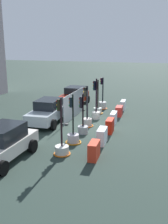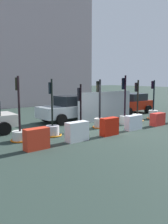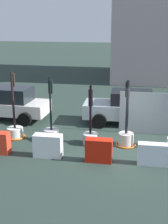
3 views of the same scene
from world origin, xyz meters
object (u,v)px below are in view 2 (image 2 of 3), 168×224
(traffic_light_1, at_px, (52,128))
(construction_barrier_0, at_px, (36,139))
(traffic_light_0, at_px, (20,132))
(traffic_light_6, at_px, (153,112))
(construction_barrier_4, at_px, (158,119))
(construction_barrier_2, at_px, (109,127))
(construction_barrier_1, at_px, (77,131))
(car_silver_hatchback, at_px, (71,108))
(traffic_light_5, at_px, (137,115))
(traffic_light_2, at_px, (81,122))
(construction_barrier_3, at_px, (134,123))
(car_red_compact, at_px, (130,103))
(traffic_light_4, at_px, (124,114))
(traffic_light_3, at_px, (100,119))

(traffic_light_1, xyz_separation_m, construction_barrier_0, (-1.76, -1.68, 0.04))
(traffic_light_0, relative_size, traffic_light_6, 1.10)
(construction_barrier_0, distance_m, construction_barrier_4, 8.26)
(traffic_light_1, height_order, construction_barrier_2, traffic_light_1)
(construction_barrier_0, distance_m, construction_barrier_1, 2.11)
(car_silver_hatchback, bearing_deg, traffic_light_5, -38.75)
(traffic_light_0, relative_size, construction_barrier_4, 3.01)
(traffic_light_2, xyz_separation_m, construction_barrier_0, (-3.51, -1.62, -0.05))
(traffic_light_2, height_order, construction_barrier_0, traffic_light_2)
(construction_barrier_3, xyz_separation_m, car_red_compact, (4.86, 4.53, 0.40))
(traffic_light_6, bearing_deg, car_silver_hatchback, 151.40)
(construction_barrier_4, relative_size, car_silver_hatchback, 0.22)
(traffic_light_1, height_order, car_red_compact, traffic_light_1)
(traffic_light_1, relative_size, traffic_light_2, 1.11)
(construction_barrier_0, bearing_deg, traffic_light_4, 12.97)
(traffic_light_0, distance_m, traffic_light_5, 8.44)
(traffic_light_6, bearing_deg, car_red_compact, 74.85)
(traffic_light_3, relative_size, construction_barrier_4, 2.82)
(construction_barrier_4, relative_size, car_red_compact, 0.26)
(construction_barrier_2, relative_size, car_silver_hatchback, 0.22)
(traffic_light_4, relative_size, construction_barrier_1, 2.74)
(traffic_light_4, distance_m, traffic_light_6, 3.22)
(construction_barrier_4, xyz_separation_m, car_red_compact, (2.69, 4.59, 0.43))
(traffic_light_1, distance_m, car_silver_hatchback, 4.41)
(construction_barrier_0, distance_m, construction_barrier_3, 6.09)
(traffic_light_1, xyz_separation_m, construction_barrier_4, (6.50, -1.63, -0.02))
(traffic_light_0, bearing_deg, car_red_compact, 14.98)
(traffic_light_4, xyz_separation_m, construction_barrier_0, (-6.98, -1.61, -0.20))
(traffic_light_6, bearing_deg, traffic_light_3, -179.50)
(traffic_light_5, xyz_separation_m, construction_barrier_1, (-6.38, -1.78, 0.02))
(construction_barrier_4, bearing_deg, construction_barrier_3, 178.57)
(car_red_compact, bearing_deg, traffic_light_3, -154.13)
(traffic_light_5, relative_size, car_red_compact, 0.71)
(construction_barrier_4, bearing_deg, traffic_light_4, 129.52)
(traffic_light_1, bearing_deg, traffic_light_4, -0.78)
(traffic_light_1, xyz_separation_m, construction_barrier_2, (2.34, -1.69, 0.05))
(traffic_light_0, distance_m, construction_barrier_0, 1.72)
(construction_barrier_3, bearing_deg, construction_barrier_0, -178.99)
(traffic_light_0, bearing_deg, car_silver_hatchback, 30.38)
(traffic_light_3, bearing_deg, traffic_light_0, -179.55)
(traffic_light_0, height_order, construction_barrier_3, traffic_light_0)
(traffic_light_1, xyz_separation_m, construction_barrier_3, (4.33, -1.57, 0.01))
(traffic_light_2, xyz_separation_m, traffic_light_6, (6.68, 0.18, -0.01))
(traffic_light_0, height_order, construction_barrier_1, traffic_light_0)
(traffic_light_3, distance_m, construction_barrier_2, 1.99)
(traffic_light_5, bearing_deg, traffic_light_1, -178.65)
(traffic_light_1, xyz_separation_m, construction_barrier_1, (0.34, -1.62, 0.05))
(traffic_light_0, relative_size, car_silver_hatchback, 0.65)
(traffic_light_4, height_order, traffic_light_6, traffic_light_4)
(car_silver_hatchback, height_order, car_red_compact, car_silver_hatchback)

